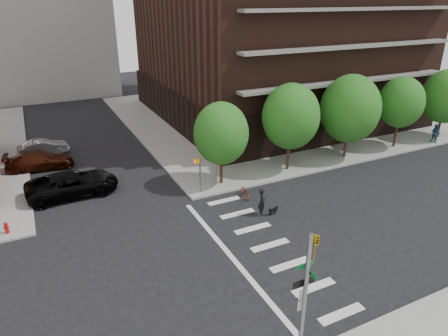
# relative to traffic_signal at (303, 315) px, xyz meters

# --- Properties ---
(ground) EXTENTS (120.00, 120.00, 0.00)m
(ground) POSITION_rel_traffic_signal_xyz_m (0.47, 7.49, -2.70)
(ground) COLOR black
(ground) RESTS_ON ground
(sidewalk_ne) EXTENTS (39.00, 33.00, 0.15)m
(sidewalk_ne) POSITION_rel_traffic_signal_xyz_m (20.97, 30.99, -2.62)
(sidewalk_ne) COLOR gray
(sidewalk_ne) RESTS_ON ground
(crosswalk) EXTENTS (3.85, 13.00, 0.01)m
(crosswalk) POSITION_rel_traffic_signal_xyz_m (2.68, 7.49, -2.69)
(crosswalk) COLOR silver
(crosswalk) RESTS_ON ground
(tree_a) EXTENTS (4.00, 4.00, 5.90)m
(tree_a) POSITION_rel_traffic_signal_xyz_m (4.47, 15.99, 1.35)
(tree_a) COLOR #301E11
(tree_a) RESTS_ON sidewalk_ne
(tree_b) EXTENTS (4.50, 4.50, 6.65)m
(tree_b) POSITION_rel_traffic_signal_xyz_m (10.47, 15.99, 1.85)
(tree_b) COLOR #301E11
(tree_b) RESTS_ON sidewalk_ne
(tree_c) EXTENTS (5.00, 5.00, 6.80)m
(tree_c) POSITION_rel_traffic_signal_xyz_m (16.47, 15.99, 1.75)
(tree_c) COLOR #301E11
(tree_c) RESTS_ON sidewalk_ne
(tree_d) EXTENTS (4.00, 4.00, 6.20)m
(tree_d) POSITION_rel_traffic_signal_xyz_m (22.47, 15.99, 1.64)
(tree_d) COLOR #301E11
(tree_d) RESTS_ON sidewalk_ne
(tree_e) EXTENTS (4.50, 4.50, 6.35)m
(tree_e) POSITION_rel_traffic_signal_xyz_m (28.47, 15.99, 1.55)
(tree_e) COLOR #301E11
(tree_e) RESTS_ON sidewalk_ne
(traffic_signal) EXTENTS (0.90, 0.75, 6.00)m
(traffic_signal) POSITION_rel_traffic_signal_xyz_m (0.00, 0.00, 0.00)
(traffic_signal) COLOR slate
(traffic_signal) RESTS_ON sidewalk_s
(pedestrian_signal) EXTENTS (2.18, 0.67, 2.60)m
(pedestrian_signal) POSITION_rel_traffic_signal_xyz_m (2.79, 15.42, -0.84)
(pedestrian_signal) COLOR slate
(pedestrian_signal) RESTS_ON sidewalk_ne
(fire_hydrant) EXTENTS (0.24, 0.24, 0.73)m
(fire_hydrant) POSITION_rel_traffic_signal_xyz_m (-10.03, 15.29, -2.15)
(fire_hydrant) COLOR #A50C0C
(fire_hydrant) RESTS_ON sidewalk_nw
(parked_car_black) EXTENTS (3.02, 6.33, 1.74)m
(parked_car_black) POSITION_rel_traffic_signal_xyz_m (-5.79, 19.05, -1.83)
(parked_car_black) COLOR black
(parked_car_black) RESTS_ON ground
(parked_car_maroon) EXTENTS (2.58, 5.39, 1.52)m
(parked_car_maroon) POSITION_rel_traffic_signal_xyz_m (-7.62, 25.17, -1.94)
(parked_car_maroon) COLOR #371208
(parked_car_maroon) RESTS_ON ground
(parked_car_silver) EXTENTS (1.80, 4.32, 1.39)m
(parked_car_silver) POSITION_rel_traffic_signal_xyz_m (-7.16, 28.54, -2.00)
(parked_car_silver) COLOR #B8BBC1
(parked_car_silver) RESTS_ON ground
(scooter) EXTENTS (0.85, 1.68, 0.84)m
(scooter) POSITION_rel_traffic_signal_xyz_m (5.06, 13.35, -2.28)
(scooter) COLOR maroon
(scooter) RESTS_ON ground
(dog_walker) EXTENTS (0.79, 0.64, 1.89)m
(dog_walker) POSITION_rel_traffic_signal_xyz_m (4.83, 10.72, -1.75)
(dog_walker) COLOR black
(dog_walker) RESTS_ON ground
(dog) EXTENTS (0.61, 0.17, 0.52)m
(dog) POSITION_rel_traffic_signal_xyz_m (5.52, 10.39, -2.37)
(dog) COLOR black
(dog) RESTS_ON ground
(pedestrian_far) EXTENTS (1.00, 0.84, 1.81)m
(pedestrian_far) POSITION_rel_traffic_signal_xyz_m (26.68, 14.99, -1.64)
(pedestrian_far) COLOR navy
(pedestrian_far) RESTS_ON sidewalk_ne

